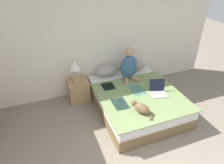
{
  "coord_description": "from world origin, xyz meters",
  "views": [
    {
      "loc": [
        -1.17,
        -0.98,
        2.87
      ],
      "look_at": [
        0.01,
        2.12,
        0.82
      ],
      "focal_mm": 32.0,
      "sensor_mm": 36.0,
      "label": 1
    }
  ],
  "objects_px": {
    "cat_tabby": "(141,108)",
    "table_lamp": "(75,67)",
    "pillow_near": "(107,70)",
    "pillow_far": "(134,65)",
    "nightstand": "(79,90)",
    "bed": "(136,100)",
    "laptop_open": "(158,91)",
    "person_sitting": "(129,66)"
  },
  "relations": [
    {
      "from": "pillow_near",
      "to": "pillow_far",
      "type": "bearing_deg",
      "value": 0.0
    },
    {
      "from": "person_sitting",
      "to": "cat_tabby",
      "type": "bearing_deg",
      "value": -104.16
    },
    {
      "from": "pillow_far",
      "to": "laptop_open",
      "type": "relative_size",
      "value": 1.48
    },
    {
      "from": "pillow_far",
      "to": "person_sitting",
      "type": "distance_m",
      "value": 0.47
    },
    {
      "from": "cat_tabby",
      "to": "person_sitting",
      "type": "bearing_deg",
      "value": -41.35
    },
    {
      "from": "bed",
      "to": "nightstand",
      "type": "xyz_separation_m",
      "value": [
        -1.09,
        0.8,
        0.02
      ]
    },
    {
      "from": "person_sitting",
      "to": "table_lamp",
      "type": "distance_m",
      "value": 1.21
    },
    {
      "from": "table_lamp",
      "to": "bed",
      "type": "bearing_deg",
      "value": -36.76
    },
    {
      "from": "nightstand",
      "to": "person_sitting",
      "type": "bearing_deg",
      "value": -11.89
    },
    {
      "from": "pillow_far",
      "to": "nightstand",
      "type": "relative_size",
      "value": 1.14
    },
    {
      "from": "pillow_near",
      "to": "cat_tabby",
      "type": "relative_size",
      "value": 1.21
    },
    {
      "from": "bed",
      "to": "pillow_near",
      "type": "xyz_separation_m",
      "value": [
        -0.37,
        0.86,
        0.37
      ]
    },
    {
      "from": "cat_tabby",
      "to": "table_lamp",
      "type": "bearing_deg",
      "value": 3.79
    },
    {
      "from": "person_sitting",
      "to": "pillow_near",
      "type": "bearing_deg",
      "value": 145.04
    },
    {
      "from": "bed",
      "to": "pillow_near",
      "type": "distance_m",
      "value": 1.01
    },
    {
      "from": "pillow_near",
      "to": "pillow_far",
      "type": "relative_size",
      "value": 1.0
    },
    {
      "from": "nightstand",
      "to": "table_lamp",
      "type": "relative_size",
      "value": 1.02
    },
    {
      "from": "pillow_far",
      "to": "person_sitting",
      "type": "height_order",
      "value": "person_sitting"
    },
    {
      "from": "cat_tabby",
      "to": "nightstand",
      "type": "bearing_deg",
      "value": 3.51
    },
    {
      "from": "laptop_open",
      "to": "table_lamp",
      "type": "xyz_separation_m",
      "value": [
        -1.5,
        1.06,
        0.31
      ]
    },
    {
      "from": "nightstand",
      "to": "table_lamp",
      "type": "height_order",
      "value": "table_lamp"
    },
    {
      "from": "person_sitting",
      "to": "laptop_open",
      "type": "bearing_deg",
      "value": -68.09
    },
    {
      "from": "cat_tabby",
      "to": "table_lamp",
      "type": "distance_m",
      "value": 1.73
    },
    {
      "from": "pillow_near",
      "to": "nightstand",
      "type": "distance_m",
      "value": 0.81
    },
    {
      "from": "pillow_far",
      "to": "person_sitting",
      "type": "bearing_deg",
      "value": -135.2
    },
    {
      "from": "bed",
      "to": "laptop_open",
      "type": "bearing_deg",
      "value": -30.7
    },
    {
      "from": "table_lamp",
      "to": "nightstand",
      "type": "bearing_deg",
      "value": -47.39
    },
    {
      "from": "pillow_far",
      "to": "laptop_open",
      "type": "bearing_deg",
      "value": -89.32
    },
    {
      "from": "table_lamp",
      "to": "pillow_far",
      "type": "bearing_deg",
      "value": 1.14
    },
    {
      "from": "bed",
      "to": "pillow_far",
      "type": "xyz_separation_m",
      "value": [
        0.37,
        0.86,
        0.37
      ]
    },
    {
      "from": "person_sitting",
      "to": "pillow_far",
      "type": "bearing_deg",
      "value": 44.8
    },
    {
      "from": "person_sitting",
      "to": "cat_tabby",
      "type": "xyz_separation_m",
      "value": [
        -0.3,
        -1.19,
        -0.23
      ]
    },
    {
      "from": "cat_tabby",
      "to": "table_lamp",
      "type": "height_order",
      "value": "table_lamp"
    },
    {
      "from": "cat_tabby",
      "to": "table_lamp",
      "type": "relative_size",
      "value": 0.97
    },
    {
      "from": "pillow_far",
      "to": "nightstand",
      "type": "distance_m",
      "value": 1.5
    },
    {
      "from": "person_sitting",
      "to": "table_lamp",
      "type": "relative_size",
      "value": 1.57
    },
    {
      "from": "bed",
      "to": "nightstand",
      "type": "height_order",
      "value": "nightstand"
    },
    {
      "from": "laptop_open",
      "to": "table_lamp",
      "type": "relative_size",
      "value": 0.79
    },
    {
      "from": "laptop_open",
      "to": "person_sitting",
      "type": "bearing_deg",
      "value": 124.96
    },
    {
      "from": "bed",
      "to": "table_lamp",
      "type": "xyz_separation_m",
      "value": [
        -1.12,
        0.83,
        0.61
      ]
    },
    {
      "from": "pillow_far",
      "to": "laptop_open",
      "type": "height_order",
      "value": "laptop_open"
    },
    {
      "from": "pillow_near",
      "to": "nightstand",
      "type": "bearing_deg",
      "value": -175.3
    }
  ]
}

